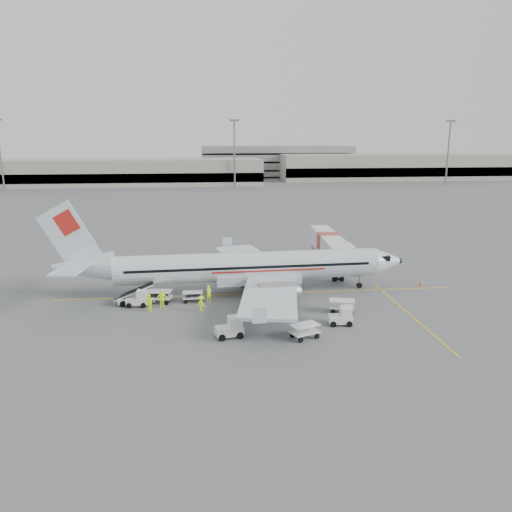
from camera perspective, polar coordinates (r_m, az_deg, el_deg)
The scene contains 27 objects.
ground at distance 55.13m, azimuth 0.22°, elevation -4.33°, with size 360.00×360.00×0.00m, color #56595B.
stripe_lead at distance 55.12m, azimuth 0.22°, elevation -4.32°, with size 44.00×0.20×0.01m, color yellow.
stripe_cross at distance 51.23m, azimuth 17.10°, elevation -6.36°, with size 0.20×20.00×0.01m, color yellow.
terminal_west at distance 185.76m, azimuth -16.87°, elevation 9.14°, with size 110.00×22.00×9.00m, color gray, non-canonical shape.
terminal_east at distance 211.53m, azimuth 15.18°, elevation 9.85°, with size 90.00×26.00×10.00m, color gray, non-canonical shape.
parking_garage at distance 214.59m, azimuth 2.25°, elevation 10.89°, with size 62.00×24.00×14.00m, color slate, non-canonical shape.
treeline at distance 227.65m, azimuth -4.65°, elevation 10.00°, with size 300.00×3.00×6.00m, color black, non-canonical shape.
mast_west at distance 181.98m, azimuth -27.18°, elevation 10.22°, with size 3.20×1.20×22.00m, color slate, non-canonical shape.
mast_center at distance 170.59m, azimuth -2.47°, elevation 11.55°, with size 3.20×1.20×22.00m, color slate, non-canonical shape.
mast_east at distance 190.62m, azimuth 21.09°, elevation 10.88°, with size 3.20×1.20×22.00m, color slate, non-canonical shape.
aircraft at distance 53.98m, azimuth -0.87°, elevation 1.01°, with size 37.79×29.62×10.42m, color silver, non-canonical shape.
jet_bridge at distance 65.99m, azimuth 8.20°, elevation 0.61°, with size 3.29×17.53×4.60m, color silver, non-canonical shape.
belt_loader at distance 53.01m, azimuth -13.58°, elevation -3.94°, with size 4.93×1.85×2.67m, color silver, non-canonical shape.
tug_fore at distance 46.74m, azimuth 9.61°, elevation -6.78°, with size 2.17×1.24×1.67m, color silver, non-canonical shape.
tug_mid at distance 43.41m, azimuth -3.10°, elevation -8.13°, with size 2.34×1.34×1.81m, color silver, non-canonical shape.
tug_aft at distance 52.39m, azimuth -13.43°, elevation -4.72°, with size 2.16×1.23×1.67m, color silver, non-canonical shape.
cart_loaded_a at distance 52.77m, azimuth -7.24°, elevation -4.64°, with size 2.09×1.24×1.09m, color silver, non-canonical shape.
cart_loaded_b at distance 52.94m, azimuth -11.00°, elevation -4.59°, with size 2.55×1.50×1.33m, color silver, non-canonical shape.
cart_empty_a at distance 43.42m, azimuth 5.60°, elevation -8.56°, with size 2.42×1.43×1.26m, color silver, non-canonical shape.
cart_empty_b at distance 49.96m, azimuth 9.78°, elevation -5.68°, with size 2.46×1.45×1.28m, color silver, non-canonical shape.
cone_nose at distance 60.86m, azimuth 18.29°, elevation -2.99°, with size 0.39×0.39×0.63m, color #FF4D09.
cone_port at distance 67.80m, azimuth 3.05°, elevation -0.65°, with size 0.39×0.39×0.63m, color #FF4D09.
cone_stbd at distance 47.12m, azimuth 9.54°, elevation -7.23°, with size 0.44×0.44×0.71m, color #FF4D09.
crew_a at distance 52.48m, azimuth -5.41°, elevation -4.28°, with size 0.66×0.43×1.81m, color #D3FF11.
crew_b at distance 50.45m, azimuth -12.14°, elevation -5.28°, with size 0.88×0.68×1.81m, color #D3FF11.
crew_c at distance 49.76m, azimuth -6.26°, elevation -5.44°, with size 1.03×0.59×1.60m, color #D3FF11.
crew_d at distance 51.44m, azimuth -10.70°, elevation -4.82°, with size 1.08×0.45×1.84m, color #D3FF11.
Camera 1 is at (-5.72, -52.15, 16.92)m, focal length 35.00 mm.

